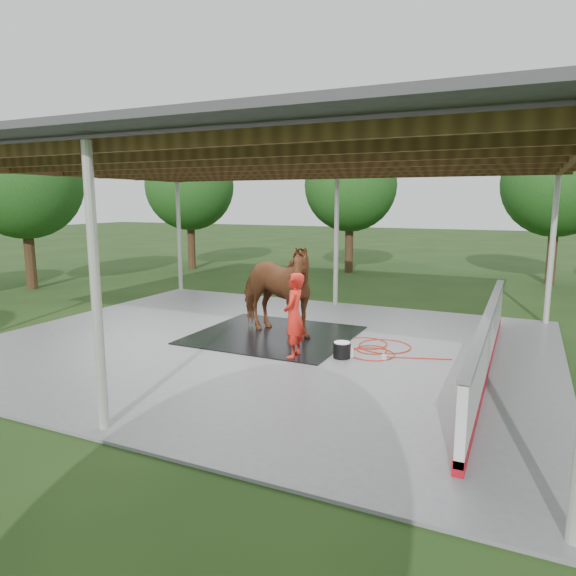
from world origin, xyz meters
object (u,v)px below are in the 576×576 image
at_px(dasher_board, 487,344).
at_px(wash_bucket, 342,350).
at_px(horse, 274,289).
at_px(handler, 294,316).

bearing_deg(dasher_board, wash_bucket, -174.09).
distance_m(dasher_board, wash_bucket, 2.71).
relative_size(horse, wash_bucket, 7.23).
bearing_deg(horse, dasher_board, -78.94).
height_order(dasher_board, horse, horse).
height_order(dasher_board, wash_bucket, dasher_board).
distance_m(horse, wash_bucket, 2.41).
bearing_deg(horse, handler, -120.56).
relative_size(handler, wash_bucket, 4.88).
xyz_separation_m(dasher_board, horse, (-4.67, 0.68, 0.55)).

